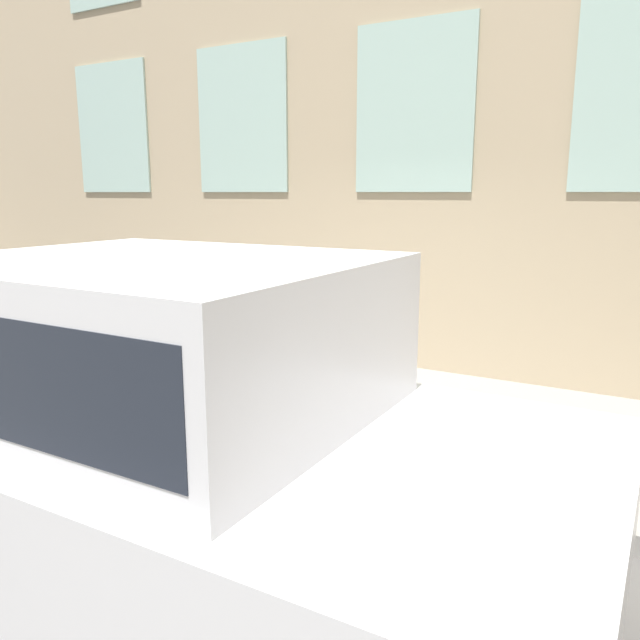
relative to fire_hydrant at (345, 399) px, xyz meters
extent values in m
plane|color=#514F4C|center=(-0.38, 0.41, -0.51)|extent=(80.00, 80.00, 0.00)
cube|color=gray|center=(0.97, 0.41, -0.44)|extent=(2.71, 60.00, 0.14)
cube|color=#9EBCB2|center=(2.31, 0.41, 2.47)|extent=(0.03, 1.32, 1.75)
cube|color=#9EBCB2|center=(2.31, 2.65, 2.47)|extent=(0.03, 1.32, 1.75)
cube|color=#9EBCB2|center=(2.31, 4.89, 2.47)|extent=(0.03, 1.32, 1.75)
cylinder|color=#2D7260|center=(0.00, 0.00, -0.34)|extent=(0.30, 0.30, 0.04)
cylinder|color=#2D7260|center=(0.00, 0.00, -0.06)|extent=(0.22, 0.22, 0.60)
sphere|color=#2C5D50|center=(0.00, 0.00, 0.24)|extent=(0.23, 0.23, 0.23)
cylinder|color=black|center=(0.00, 0.00, 0.31)|extent=(0.08, 0.08, 0.09)
cylinder|color=#2D7260|center=(0.00, -0.16, 0.01)|extent=(0.09, 0.10, 0.09)
cylinder|color=#2D7260|center=(0.00, 0.16, 0.01)|extent=(0.09, 0.10, 0.09)
cylinder|color=#232328|center=(0.12, 0.56, -0.04)|extent=(0.09, 0.09, 0.65)
cylinder|color=#232328|center=(0.25, 0.56, -0.04)|extent=(0.09, 0.09, 0.65)
cube|color=yellow|center=(0.18, 0.56, 0.53)|extent=(0.18, 0.12, 0.49)
cylinder|color=yellow|center=(0.06, 0.56, 0.54)|extent=(0.08, 0.08, 0.46)
cylinder|color=yellow|center=(0.31, 0.56, 0.54)|extent=(0.08, 0.08, 0.46)
sphere|color=tan|center=(0.18, 0.56, 0.88)|extent=(0.22, 0.22, 0.22)
cylinder|color=black|center=(-1.00, 1.47, -0.16)|extent=(0.24, 0.69, 0.69)
cylinder|color=black|center=(-1.00, -1.27, -0.16)|extent=(0.24, 0.69, 0.69)
cube|color=silver|center=(-1.89, 0.10, 0.18)|extent=(2.02, 4.42, 0.67)
cube|color=silver|center=(-1.89, 0.10, 0.89)|extent=(1.78, 2.12, 0.77)
cube|color=#1E232D|center=(-1.89, 0.10, 0.89)|extent=(1.79, 1.95, 0.49)
camera|label=1|loc=(-4.16, -2.14, 1.59)|focal=35.00mm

